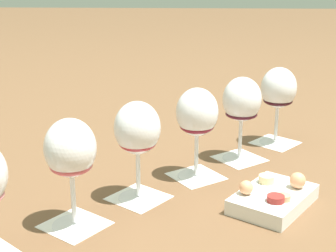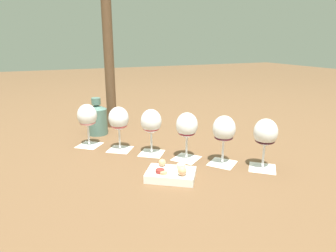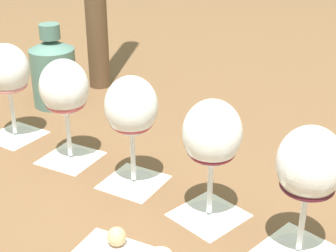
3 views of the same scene
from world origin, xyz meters
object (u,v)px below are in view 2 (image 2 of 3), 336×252
at_px(wine_glass_2, 151,123).
at_px(wine_glass_5, 265,135).
at_px(wine_glass_4, 224,131).
at_px(ceramic_vase, 97,119).
at_px(wine_glass_1, 119,121).
at_px(wine_glass_3, 187,127).
at_px(snack_dish, 171,174).
at_px(umbrella_pole, 107,25).
at_px(wine_glass_0, 87,117).

distance_m(wine_glass_2, wine_glass_5, 0.43).
distance_m(wine_glass_4, ceramic_vase, 0.66).
xyz_separation_m(wine_glass_1, wine_glass_2, (0.10, 0.11, -0.00)).
distance_m(wine_glass_3, snack_dish, 0.22).
relative_size(wine_glass_1, wine_glass_5, 1.00).
bearing_deg(ceramic_vase, wine_glass_5, 35.51).
bearing_deg(umbrella_pole, wine_glass_0, -32.66).
xyz_separation_m(wine_glass_3, wine_glass_5, (0.19, 0.21, 0.00)).
distance_m(wine_glass_1, umbrella_pole, 0.53).
xyz_separation_m(wine_glass_3, snack_dish, (0.14, -0.13, -0.11)).
bearing_deg(wine_glass_4, wine_glass_1, -133.61).
bearing_deg(wine_glass_3, snack_dish, -42.81).
height_order(wine_glass_1, snack_dish, wine_glass_1).
xyz_separation_m(wine_glass_4, umbrella_pole, (-0.66, -0.26, 0.39)).
bearing_deg(wine_glass_4, ceramic_vase, -147.35).
distance_m(wine_glass_2, umbrella_pole, 0.60).
bearing_deg(snack_dish, wine_glass_2, 174.88).
relative_size(wine_glass_3, ceramic_vase, 1.01).
relative_size(wine_glass_2, snack_dish, 0.95).
relative_size(wine_glass_2, umbrella_pole, 0.18).
bearing_deg(wine_glass_5, wine_glass_2, -133.43).
bearing_deg(wine_glass_5, wine_glass_1, -133.02).
relative_size(ceramic_vase, snack_dish, 0.94).
bearing_deg(wine_glass_4, wine_glass_5, 48.75).
height_order(wine_glass_2, wine_glass_4, same).
height_order(wine_glass_0, wine_glass_3, same).
distance_m(wine_glass_1, wine_glass_3, 0.29).
bearing_deg(wine_glass_3, umbrella_pole, -164.35).
relative_size(wine_glass_3, umbrella_pole, 0.18).
bearing_deg(snack_dish, wine_glass_1, -165.90).
height_order(ceramic_vase, snack_dish, ceramic_vase).
height_order(wine_glass_4, snack_dish, wine_glass_4).
relative_size(wine_glass_0, wine_glass_5, 1.00).
height_order(wine_glass_3, umbrella_pole, umbrella_pole).
relative_size(wine_glass_2, wine_glass_3, 1.00).
height_order(wine_glass_1, wine_glass_2, same).
bearing_deg(wine_glass_5, snack_dish, -99.31).
bearing_deg(umbrella_pole, wine_glass_4, 21.49).
height_order(ceramic_vase, umbrella_pole, umbrella_pole).
bearing_deg(snack_dish, ceramic_vase, -167.89).
height_order(wine_glass_0, wine_glass_2, same).
bearing_deg(umbrella_pole, snack_dish, 2.56).
bearing_deg(wine_glass_5, wine_glass_3, -132.34).
relative_size(wine_glass_4, umbrella_pole, 0.18).
bearing_deg(ceramic_vase, wine_glass_3, 28.96).
bearing_deg(wine_glass_4, wine_glass_0, -133.58).
bearing_deg(wine_glass_1, wine_glass_0, -133.50).
bearing_deg(wine_glass_2, wine_glass_4, 45.48).
bearing_deg(wine_glass_2, wine_glass_1, -131.77).
height_order(wine_glass_2, umbrella_pole, umbrella_pole).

